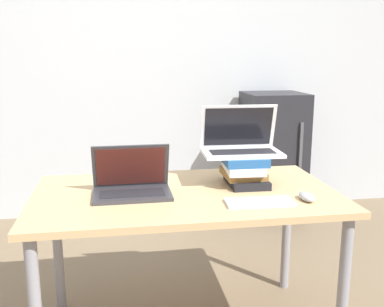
% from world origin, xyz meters
% --- Properties ---
extents(wall_back, '(8.00, 0.05, 2.70)m').
position_xyz_m(wall_back, '(0.00, 2.17, 1.35)').
color(wall_back, silver).
rests_on(wall_back, ground_plane).
extents(desk, '(1.39, 0.78, 0.72)m').
position_xyz_m(desk, '(0.00, 0.39, 0.64)').
color(desk, tan).
rests_on(desk, ground_plane).
extents(laptop_left, '(0.35, 0.23, 0.23)m').
position_xyz_m(laptop_left, '(-0.24, 0.40, 0.76)').
color(laptop_left, '#333338').
rests_on(laptop_left, desk).
extents(book_stack, '(0.21, 0.28, 0.15)m').
position_xyz_m(book_stack, '(0.30, 0.47, 0.80)').
color(book_stack, black).
rests_on(book_stack, desk).
extents(laptop_on_books, '(0.38, 0.24, 0.23)m').
position_xyz_m(laptop_on_books, '(0.29, 0.50, 0.91)').
color(laptop_on_books, silver).
rests_on(laptop_on_books, book_stack).
extents(wireless_keyboard, '(0.29, 0.13, 0.01)m').
position_xyz_m(wireless_keyboard, '(0.29, 0.18, 0.72)').
color(wireless_keyboard, white).
rests_on(wireless_keyboard, desk).
extents(mouse, '(0.06, 0.11, 0.03)m').
position_xyz_m(mouse, '(0.50, 0.19, 0.73)').
color(mouse, '#B2B2B7').
rests_on(mouse, desk).
extents(mini_fridge, '(0.47, 0.47, 1.03)m').
position_xyz_m(mini_fridge, '(0.95, 1.88, 0.52)').
color(mini_fridge, '#232328').
rests_on(mini_fridge, ground_plane).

